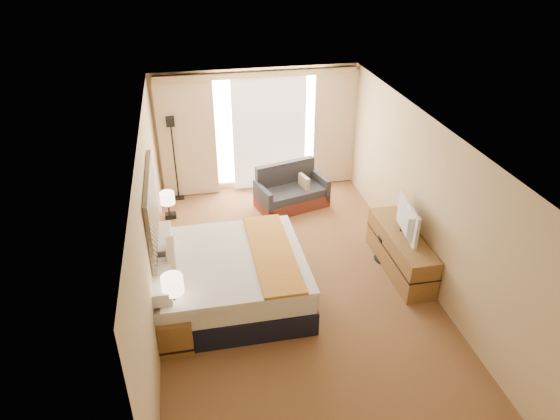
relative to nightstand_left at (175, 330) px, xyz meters
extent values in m
cube|color=#542318|center=(1.87, 1.05, -0.28)|extent=(4.20, 7.00, 0.02)
cube|color=silver|center=(1.87, 1.05, 2.33)|extent=(4.20, 7.00, 0.02)
cube|color=tan|center=(1.87, 4.55, 1.02)|extent=(4.20, 0.02, 2.60)
cube|color=tan|center=(1.87, -2.45, 1.02)|extent=(4.20, 0.02, 2.60)
cube|color=tan|center=(-0.23, 1.05, 1.02)|extent=(0.02, 7.00, 2.60)
cube|color=tan|center=(3.97, 1.05, 1.02)|extent=(0.02, 7.00, 2.60)
cube|color=black|center=(-0.19, 1.25, 1.01)|extent=(0.06, 1.85, 1.50)
cube|color=olive|center=(0.00, 0.00, 0.00)|extent=(0.45, 0.52, 0.55)
cube|color=olive|center=(0.00, 2.50, 0.00)|extent=(0.45, 0.52, 0.55)
cube|color=olive|center=(3.70, 1.05, 0.07)|extent=(0.50, 1.80, 0.70)
cube|color=white|center=(2.12, 4.52, 1.04)|extent=(2.30, 0.02, 2.30)
cube|color=#CCB490|center=(0.42, 4.43, 0.99)|extent=(1.15, 0.09, 2.50)
cube|color=#CCB490|center=(3.52, 4.43, 0.99)|extent=(0.90, 0.09, 2.50)
cube|color=white|center=(2.12, 4.48, 0.99)|extent=(1.55, 0.04, 2.50)
cube|color=tan|center=(1.87, 4.39, 2.25)|extent=(4.00, 0.16, 0.12)
cube|color=black|center=(0.82, 0.83, -0.08)|extent=(2.29, 2.07, 0.38)
cube|color=white|center=(0.82, 0.83, 0.27)|extent=(2.24, 2.02, 0.33)
cube|color=white|center=(0.91, 0.83, 0.46)|extent=(2.10, 2.10, 0.08)
cube|color=orange|center=(1.50, 0.83, 0.52)|extent=(0.60, 2.10, 0.04)
cube|color=white|center=(-0.13, 0.33, 0.60)|extent=(0.31, 0.85, 0.20)
cube|color=white|center=(-0.13, 1.33, 0.60)|extent=(0.31, 0.85, 0.20)
cube|color=beige|center=(0.02, 0.83, 0.64)|extent=(0.11, 0.46, 0.39)
cube|color=#592319|center=(2.40, 3.50, -0.15)|extent=(1.55, 1.10, 0.25)
cube|color=#2E2E33|center=(2.41, 3.45, 0.05)|extent=(1.41, 0.92, 0.16)
cube|color=#2E2E33|center=(2.32, 3.79, 0.32)|extent=(1.29, 0.48, 0.55)
cube|color=#2E2E33|center=(1.77, 3.33, 0.08)|extent=(0.30, 0.75, 0.45)
cube|color=#2E2E33|center=(3.02, 3.67, 0.08)|extent=(0.30, 0.75, 0.45)
cube|color=beige|center=(2.65, 3.52, 0.22)|extent=(0.17, 0.36, 0.32)
cube|color=black|center=(0.12, 4.34, -0.26)|extent=(0.23, 0.23, 0.02)
cylinder|color=black|center=(0.12, 4.34, 0.55)|extent=(0.03, 0.03, 1.60)
cube|color=black|center=(0.12, 4.34, 1.43)|extent=(0.16, 0.16, 0.19)
cylinder|color=black|center=(3.62, 1.35, -0.26)|extent=(0.45, 0.45, 0.03)
cylinder|color=black|center=(3.62, 1.35, -0.04)|extent=(0.05, 0.05, 0.40)
cylinder|color=black|center=(3.62, 1.35, 0.16)|extent=(0.39, 0.39, 0.06)
cube|color=black|center=(3.77, 1.29, 0.42)|extent=(0.18, 0.35, 0.45)
cube|color=black|center=(0.04, 0.03, 0.30)|extent=(0.10, 0.10, 0.04)
cylinder|color=black|center=(0.04, 0.03, 0.49)|extent=(0.03, 0.03, 0.36)
cylinder|color=#FFE1BF|center=(0.04, 0.03, 0.75)|extent=(0.29, 0.29, 0.24)
cube|color=black|center=(-0.02, 2.54, 0.29)|extent=(0.09, 0.09, 0.04)
cylinder|color=black|center=(-0.02, 2.54, 0.46)|extent=(0.03, 0.03, 0.31)
cylinder|color=#FFE1BF|center=(-0.02, 2.54, 0.69)|extent=(0.25, 0.25, 0.21)
cube|color=#89ACD5|center=(0.04, 0.00, 0.33)|extent=(0.14, 0.14, 0.12)
cube|color=black|center=(0.00, 2.58, 0.31)|extent=(0.20, 0.15, 0.08)
imported|color=black|center=(3.65, 1.06, 0.70)|extent=(0.25, 0.97, 0.55)
camera|label=1|loc=(0.40, -5.23, 4.80)|focal=32.00mm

